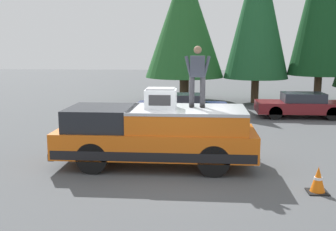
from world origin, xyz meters
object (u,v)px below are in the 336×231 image
(person_on_truck_bed, at_px, (197,75))
(parked_car_maroon, at_px, (301,105))
(traffic_cone, at_px, (318,181))
(compressor_unit, at_px, (161,98))
(pickup_truck, at_px, (156,135))
(parked_car_navy, at_px, (182,107))

(person_on_truck_bed, bearing_deg, parked_car_maroon, -30.51)
(traffic_cone, bearing_deg, person_on_truck_bed, 53.42)
(compressor_unit, height_order, parked_car_maroon, compressor_unit)
(pickup_truck, xyz_separation_m, parked_car_navy, (7.39, -0.38, -0.29))
(pickup_truck, distance_m, compressor_unit, 1.07)
(person_on_truck_bed, height_order, parked_car_maroon, person_on_truck_bed)
(parked_car_maroon, distance_m, traffic_cone, 10.38)
(compressor_unit, bearing_deg, parked_car_maroon, -34.43)
(parked_car_navy, height_order, traffic_cone, parked_car_navy)
(person_on_truck_bed, bearing_deg, pickup_truck, 101.46)
(compressor_unit, bearing_deg, pickup_truck, 62.14)
(person_on_truck_bed, relative_size, traffic_cone, 2.73)
(compressor_unit, distance_m, parked_car_maroon, 10.28)
(parked_car_maroon, relative_size, traffic_cone, 6.61)
(pickup_truck, height_order, parked_car_navy, pickup_truck)
(traffic_cone, bearing_deg, parked_car_maroon, -10.83)
(person_on_truck_bed, bearing_deg, parked_car_navy, 5.97)
(parked_car_maroon, height_order, parked_car_navy, same)
(pickup_truck, relative_size, compressor_unit, 6.60)
(parked_car_maroon, xyz_separation_m, parked_car_navy, (-0.94, 5.52, 0.00))
(compressor_unit, height_order, person_on_truck_bed, person_on_truck_bed)
(parked_car_maroon, bearing_deg, parked_car_navy, 99.64)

